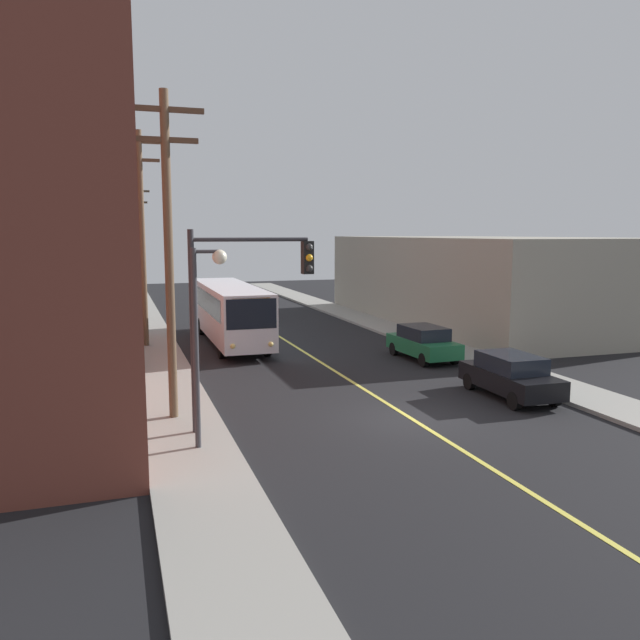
# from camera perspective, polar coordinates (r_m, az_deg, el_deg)

# --- Properties ---
(ground_plane) EXTENTS (120.00, 120.00, 0.00)m
(ground_plane) POSITION_cam_1_polar(r_m,az_deg,el_deg) (21.25, 8.19, -8.77)
(ground_plane) COLOR black
(sidewalk_left) EXTENTS (2.50, 90.00, 0.15)m
(sidewalk_left) POSITION_cam_1_polar(r_m,az_deg,el_deg) (28.93, -14.02, -4.31)
(sidewalk_left) COLOR gray
(sidewalk_left) RESTS_ON ground
(sidewalk_right) EXTENTS (2.50, 90.00, 0.15)m
(sidewalk_right) POSITION_cam_1_polar(r_m,az_deg,el_deg) (33.16, 11.85, -2.70)
(sidewalk_right) COLOR gray
(sidewalk_right) RESTS_ON ground
(lane_stripe_center) EXTENTS (0.16, 60.00, 0.01)m
(lane_stripe_center) POSITION_cam_1_polar(r_m,az_deg,el_deg) (34.99, -2.68, -2.11)
(lane_stripe_center) COLOR #D8CC4C
(lane_stripe_center) RESTS_ON ground
(building_right_warehouse) EXTENTS (12.00, 24.92, 5.76)m
(building_right_warehouse) POSITION_cam_1_polar(r_m,az_deg,el_deg) (44.58, 14.01, 3.53)
(building_right_warehouse) COLOR gray
(building_right_warehouse) RESTS_ON ground
(city_bus) EXTENTS (2.63, 12.17, 3.20)m
(city_bus) POSITION_cam_1_polar(r_m,az_deg,el_deg) (35.16, -8.12, 0.86)
(city_bus) COLOR silver
(city_bus) RESTS_ON ground
(parked_car_black) EXTENTS (1.88, 4.43, 1.62)m
(parked_car_black) POSITION_cam_1_polar(r_m,az_deg,el_deg) (24.48, 16.73, -4.77)
(parked_car_black) COLOR black
(parked_car_black) RESTS_ON ground
(parked_car_green) EXTENTS (1.96, 4.46, 1.62)m
(parked_car_green) POSITION_cam_1_polar(r_m,az_deg,el_deg) (30.79, 9.26, -1.99)
(parked_car_green) COLOR #196038
(parked_car_green) RESTS_ON ground
(utility_pole_near) EXTENTS (2.40, 0.28, 10.21)m
(utility_pole_near) POSITION_cam_1_polar(r_m,az_deg,el_deg) (20.45, -13.47, 6.83)
(utility_pole_near) COLOR brown
(utility_pole_near) RESTS_ON sidewalk_left
(utility_pole_mid) EXTENTS (2.40, 0.28, 11.07)m
(utility_pole_mid) POSITION_cam_1_polar(r_m,az_deg,el_deg) (34.30, -15.69, 7.82)
(utility_pole_mid) COLOR brown
(utility_pole_mid) RESTS_ON sidewalk_left
(utility_pole_far) EXTENTS (2.40, 0.28, 9.86)m
(utility_pole_far) POSITION_cam_1_polar(r_m,az_deg,el_deg) (54.52, -16.20, 7.04)
(utility_pole_far) COLOR brown
(utility_pole_far) RESTS_ON sidewalk_left
(traffic_signal_left_corner) EXTENTS (3.75, 0.48, 6.00)m
(traffic_signal_left_corner) POSITION_cam_1_polar(r_m,az_deg,el_deg) (18.98, -6.80, 2.52)
(traffic_signal_left_corner) COLOR #2D2D33
(traffic_signal_left_corner) RESTS_ON sidewalk_left
(street_lamp_left) EXTENTS (0.98, 0.40, 5.50)m
(street_lamp_left) POSITION_cam_1_polar(r_m,az_deg,el_deg) (17.46, -10.45, 0.13)
(street_lamp_left) COLOR #38383D
(street_lamp_left) RESTS_ON sidewalk_left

